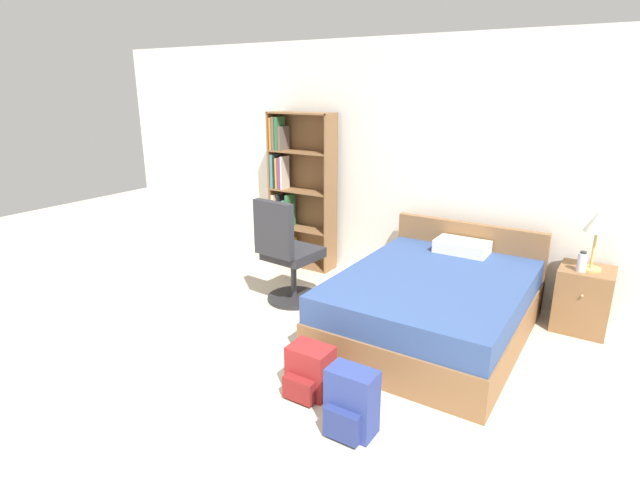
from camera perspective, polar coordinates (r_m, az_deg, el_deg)
ground_plane at (r=3.34m, az=-11.59°, el=-22.49°), size 14.00×14.00×0.00m
wall_back at (r=5.41m, az=12.09°, el=8.23°), size 9.00×0.06×2.60m
bookshelf at (r=5.99m, az=-2.92°, el=5.31°), size 0.81×0.27×1.83m
bed at (r=4.53m, az=12.99°, el=-7.02°), size 1.49×1.99×0.81m
office_chair at (r=4.94m, az=-3.79°, el=-1.85°), size 0.54×0.61×1.09m
nightstand at (r=5.06m, az=27.84°, el=-5.99°), size 0.44×0.45×0.58m
table_lamp at (r=4.83m, az=29.18°, el=1.55°), size 0.22×0.22×0.54m
water_bottle at (r=4.84m, az=27.76°, el=-2.24°), size 0.08×0.08×0.18m
backpack_blue at (r=3.29m, az=3.55°, el=-18.15°), size 0.31×0.25×0.44m
backpack_red at (r=3.66m, az=-1.22°, el=-14.81°), size 0.31×0.29×0.36m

